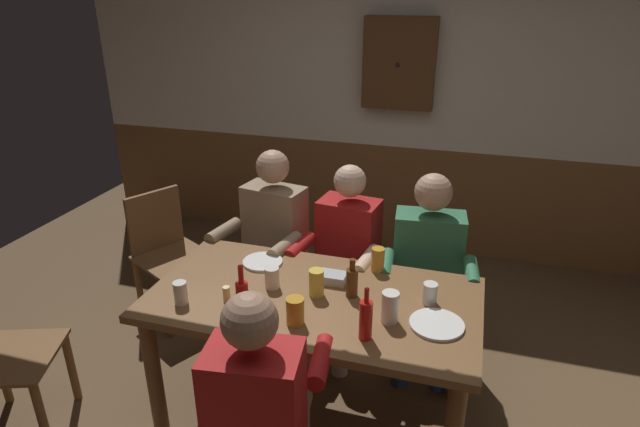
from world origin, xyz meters
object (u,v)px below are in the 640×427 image
object	(u,v)px
person_3	(260,402)
plate_1	(263,262)
plate_0	(437,324)
bottle_2	(366,319)
pint_glass_2	(378,260)
wall_dart_cabinet	(399,64)
table_candle	(227,294)
dining_table	(313,315)
pint_glass_1	(430,293)
bottle_0	(352,281)
pint_glass_6	(316,283)
condiment_caddy	(333,278)
person_2	(427,264)
chair_empty_far_end	(167,251)
pint_glass_5	(390,307)
person_1	(344,254)
person_0	(269,240)
pint_glass_3	(295,311)
pint_glass_4	(272,278)
bottle_1	(243,299)
pint_glass_0	(181,293)

from	to	relation	value
person_3	plate_1	bearing A→B (deg)	103.90
plate_0	bottle_2	world-z (taller)	bottle_2
pint_glass_2	wall_dart_cabinet	world-z (taller)	wall_dart_cabinet
person_3	table_candle	size ratio (longest dim) A/B	14.98
dining_table	pint_glass_1	world-z (taller)	pint_glass_1
bottle_0	pint_glass_6	world-z (taller)	bottle_0
condiment_caddy	person_2	bearing A→B (deg)	48.74
pint_glass_2	pint_glass_1	bearing A→B (deg)	-38.39
chair_empty_far_end	pint_glass_5	world-z (taller)	pint_glass_5
pint_glass_5	pint_glass_1	bearing A→B (deg)	52.55
person_1	wall_dart_cabinet	world-z (taller)	wall_dart_cabinet
person_2	plate_1	bearing A→B (deg)	19.59
dining_table	person_0	bearing A→B (deg)	127.47
dining_table	person_3	bearing A→B (deg)	-90.86
bottle_0	pint_glass_2	distance (m)	0.29
chair_empty_far_end	pint_glass_3	world-z (taller)	pint_glass_3
bottle_2	pint_glass_4	size ratio (longest dim) A/B	2.23
chair_empty_far_end	bottle_1	xyz separation A→B (m)	(1.03, -0.95, 0.38)
plate_1	plate_0	bearing A→B (deg)	-17.82
person_0	bottle_1	size ratio (longest dim) A/B	4.53
bottle_2	pint_glass_1	world-z (taller)	bottle_2
dining_table	person_1	bearing A→B (deg)	90.91
pint_glass_5	wall_dart_cabinet	xyz separation A→B (m)	(-0.35, 2.20, 0.78)
chair_empty_far_end	bottle_0	xyz separation A→B (m)	(1.46, -0.62, 0.36)
person_1	pint_glass_5	world-z (taller)	person_1
pint_glass_3	condiment_caddy	bearing A→B (deg)	80.78
plate_0	wall_dart_cabinet	xyz separation A→B (m)	(-0.56, 2.17, 0.85)
pint_glass_6	bottle_1	bearing A→B (deg)	-132.06
person_0	wall_dart_cabinet	bearing A→B (deg)	-100.13
person_1	person_2	bearing A→B (deg)	-171.87
person_1	person_0	bearing A→B (deg)	6.94
chair_empty_far_end	table_candle	distance (m)	1.27
pint_glass_1	pint_glass_4	world-z (taller)	pint_glass_4
person_3	pint_glass_4	distance (m)	0.72
person_0	bottle_0	world-z (taller)	person_0
pint_glass_1	pint_glass_5	size ratio (longest dim) A/B	0.70
table_candle	person_3	bearing A→B (deg)	-52.53
pint_glass_1	wall_dart_cabinet	size ratio (longest dim) A/B	0.15
plate_0	pint_glass_3	xyz separation A→B (m)	(-0.62, -0.17, 0.06)
bottle_2	person_2	bearing A→B (deg)	79.00
person_0	pint_glass_0	xyz separation A→B (m)	(-0.09, -0.90, 0.13)
pint_glass_3	person_2	bearing A→B (deg)	60.72
pint_glass_0	pint_glass_3	distance (m)	0.58
person_3	person_2	bearing A→B (deg)	61.07
pint_glass_3	bottle_1	bearing A→B (deg)	-171.85
pint_glass_0	person_2	bearing A→B (deg)	39.74
person_0	person_2	world-z (taller)	person_0
chair_empty_far_end	wall_dart_cabinet	distance (m)	2.25
person_0	bottle_0	xyz separation A→B (m)	(0.68, -0.60, 0.15)
wall_dart_cabinet	pint_glass_3	bearing A→B (deg)	-91.31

